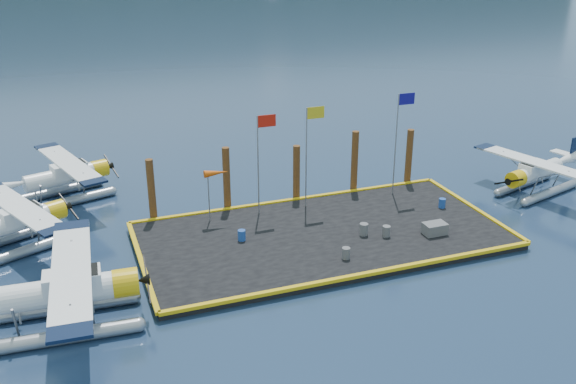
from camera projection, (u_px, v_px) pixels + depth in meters
name	position (u px, v px, depth m)	size (l,w,h in m)	color
ground	(322.00, 239.00, 35.93)	(4000.00, 4000.00, 0.00)	#192F4D
dock	(322.00, 236.00, 35.86)	(20.00, 10.00, 0.40)	black
dock_bumpers	(323.00, 232.00, 35.75)	(20.25, 10.25, 0.18)	gold
seaplane_a	(64.00, 295.00, 27.39)	(9.41, 10.37, 3.68)	gray
seaplane_b	(15.00, 225.00, 34.32)	(8.43, 8.84, 3.24)	gray
seaplane_c	(64.00, 179.00, 40.70)	(8.63, 9.24, 3.30)	gray
seaplane_d	(536.00, 174.00, 41.76)	(8.01, 8.61, 3.07)	gray
drum_0	(242.00, 235.00, 34.84)	(0.42, 0.42, 0.59)	#1B4296
drum_1	(386.00, 231.00, 35.30)	(0.43, 0.43, 0.61)	#535357
drum_2	(364.00, 229.00, 35.45)	(0.48, 0.48, 0.67)	#535357
drum_3	(346.00, 253.00, 32.91)	(0.43, 0.43, 0.60)	#535357
drum_4	(442.00, 203.00, 38.97)	(0.41, 0.41, 0.58)	#1B4296
crate	(435.00, 228.00, 35.58)	(1.27, 0.85, 0.63)	#535357
flagpole_red	(261.00, 149.00, 36.83)	(1.14, 0.08, 6.00)	gray
flagpole_yellow	(310.00, 142.00, 37.75)	(1.14, 0.08, 6.20)	gray
flagpole_blue	(399.00, 129.00, 39.60)	(1.14, 0.08, 6.50)	gray
windsock	(216.00, 174.00, 36.40)	(1.40, 0.44, 3.12)	gray
piling_0	(152.00, 192.00, 37.14)	(0.44, 0.44, 4.00)	#492A14
piling_1	(227.00, 181.00, 38.55)	(0.44, 0.44, 4.20)	#492A14
piling_2	(296.00, 175.00, 40.06)	(0.44, 0.44, 3.80)	#492A14
piling_3	(354.00, 163.00, 41.25)	(0.44, 0.44, 4.30)	#492A14
piling_4	(409.00, 159.00, 42.58)	(0.44, 0.44, 4.00)	#492A14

